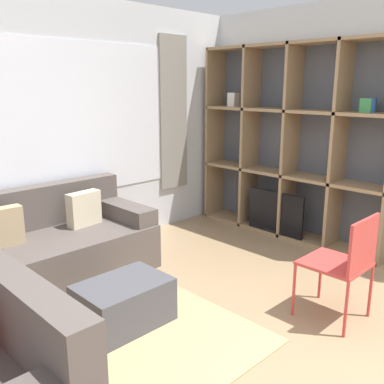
# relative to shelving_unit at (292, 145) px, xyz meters

# --- Properties ---
(ground_plane) EXTENTS (16.00, 16.00, 0.00)m
(ground_plane) POSITION_rel_shelving_unit_xyz_m (-2.18, -1.75, -1.11)
(ground_plane) COLOR #9E7F5B
(wall_back) EXTENTS (5.86, 0.11, 2.70)m
(wall_back) POSITION_rel_shelving_unit_xyz_m (-2.18, 1.35, 0.25)
(wall_back) COLOR silver
(wall_back) RESTS_ON ground_plane
(wall_right) EXTENTS (0.07, 4.26, 2.70)m
(wall_right) POSITION_rel_shelving_unit_xyz_m (0.18, -0.22, 0.24)
(wall_right) COLOR silver
(wall_right) RESTS_ON ground_plane
(area_rug) EXTENTS (2.30, 2.39, 0.01)m
(area_rug) POSITION_rel_shelving_unit_xyz_m (-3.13, -0.12, -1.10)
(area_rug) COLOR tan
(area_rug) RESTS_ON ground_plane
(shelving_unit) EXTENTS (0.37, 2.46, 2.27)m
(shelving_unit) POSITION_rel_shelving_unit_xyz_m (0.00, 0.00, 0.00)
(shelving_unit) COLOR #515660
(shelving_unit) RESTS_ON ground_plane
(couch_main) EXTENTS (1.77, 0.91, 0.85)m
(couch_main) POSITION_rel_shelving_unit_xyz_m (-2.67, 0.85, -0.80)
(couch_main) COLOR #564C47
(couch_main) RESTS_ON ground_plane
(ottoman) EXTENTS (0.68, 0.48, 0.36)m
(ottoman) POSITION_rel_shelving_unit_xyz_m (-2.70, -0.29, -0.93)
(ottoman) COLOR #47474C
(ottoman) RESTS_ON ground_plane
(folding_chair) EXTENTS (0.44, 0.46, 0.86)m
(folding_chair) POSITION_rel_shelving_unit_xyz_m (-1.44, -1.43, -0.59)
(folding_chair) COLOR #CC3D38
(folding_chair) RESTS_ON ground_plane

